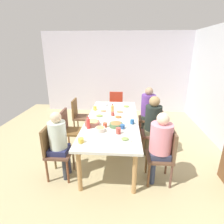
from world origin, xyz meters
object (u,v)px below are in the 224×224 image
Objects in this scene: chair_3 at (116,106)px; person_5 at (152,120)px; chair_5 at (156,131)px; dining_table at (112,122)px; plate_4 at (126,107)px; person_1 at (160,141)px; cup_6 at (123,127)px; bottle_0 at (112,108)px; cup_2 at (81,140)px; cup_3 at (105,125)px; cup_4 at (95,108)px; bottle_1 at (88,123)px; chair_4 at (69,128)px; cup_7 at (113,114)px; cup_0 at (106,105)px; person_2 at (59,140)px; plate_3 at (103,111)px; person_0 at (148,107)px; chair_1 at (165,153)px; plate_2 at (99,116)px; chair_0 at (151,116)px; cup_1 at (132,122)px; cup_5 at (118,131)px; chair_6 at (79,115)px; plate_1 at (120,112)px; plate_0 at (125,140)px; bowl_0 at (100,129)px; bowl_2 at (116,124)px; bowl_1 at (92,123)px; chair_2 at (54,149)px; plate_5 at (118,117)px.

chair_3 is 0.73× the size of person_5.
dining_table is at bearing -90.00° from chair_5.
person_5 is 0.94m from plate_4.
cup_6 is (-0.39, -0.58, 0.05)m from person_1.
person_5 is 6.66× the size of bottle_0.
cup_3 is at bearing 153.32° from cup_2.
chair_3 is 1.20m from cup_4.
bottle_1 is (-0.51, 0.01, 0.07)m from cup_2.
cup_7 is at bearing 102.81° from chair_4.
bottle_0 reaches higher than cup_0.
person_2 is 1.30m from cup_7.
cup_4 is at bearing -178.86° from cup_2.
person_5 reaches higher than plate_3.
cup_2 is (0.98, 0.49, 0.26)m from chair_4.
cup_2 is (2.59, -0.40, 0.26)m from chair_3.
cup_6 is at bearing -25.01° from person_0.
person_2 is (0.00, -1.68, 0.17)m from chair_1.
plate_2 is at bearing -5.44° from cup_0.
cup_1 is (1.03, -0.50, 0.27)m from chair_0.
cup_5 is at bearing 13.14° from dining_table.
cup_4 reaches higher than cup_1.
plate_1 is at bearing 67.09° from chair_6.
person_1 is 1.93m from cup_0.
cup_1 reaches higher than cup_2.
chair_3 is at bearing 171.31° from cup_2.
chair_1 is 7.66× the size of cup_5.
chair_0 reaches higher than cup_3.
plate_0 is at bearing 26.03° from cup_5.
bowl_0 is 0.33m from bowl_2.
person_0 reaches higher than plate_1.
plate_3 is 0.31m from cup_7.
plate_1 is at bearing -175.19° from cup_6.
dining_table is 9.71× the size of plate_2.
cup_3 is (1.17, -0.39, 0.02)m from plate_4.
cup_5 is (1.46, 0.35, 0.00)m from cup_0.
person_0 is at bearing 127.76° from cup_7.
bottle_1 is at bearing -107.16° from cup_5.
chair_5 is 1.39m from cup_0.
cup_4 is at bearing -174.30° from bowl_1.
bowl_2 is 0.79m from cup_2.
chair_6 is 3.46× the size of plate_1.
chair_6 is 5.34× the size of bowl_0.
cup_1 is (-0.65, 0.13, 0.03)m from plate_0.
cup_2 is at bearing 15.31° from chair_6.
cup_0 is at bearing 176.63° from plate_3.
chair_5 is at bearing 69.27° from plate_3.
bottle_1 reaches higher than cup_5.
bottle_0 is (-0.42, -0.82, 0.09)m from person_5.
chair_2 and chair_6 have the same top height.
plate_3 is 0.99× the size of plate_5.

